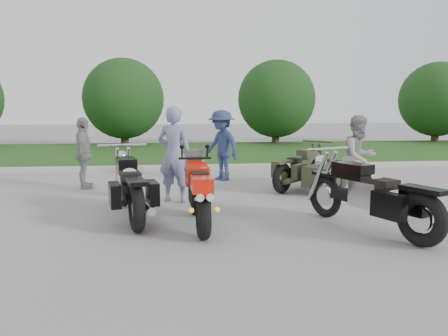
{
  "coord_description": "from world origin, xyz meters",
  "views": [
    {
      "loc": [
        -0.7,
        -6.7,
        1.86
      ],
      "look_at": [
        0.13,
        0.75,
        0.8
      ],
      "focal_mm": 35.0,
      "sensor_mm": 36.0,
      "label": 1
    }
  ],
  "objects": [
    {
      "name": "ground",
      "position": [
        0.0,
        0.0,
        0.0
      ],
      "size": [
        80.0,
        80.0,
        0.0
      ],
      "primitive_type": "plane",
      "color": "#9B9A95",
      "rests_on": "ground"
    },
    {
      "name": "curb",
      "position": [
        0.0,
        6.0,
        0.07
      ],
      "size": [
        60.0,
        0.3,
        0.15
      ],
      "primitive_type": "cube",
      "color": "#B3B0A8",
      "rests_on": "ground"
    },
    {
      "name": "grass_strip",
      "position": [
        0.0,
        10.15,
        0.07
      ],
      "size": [
        60.0,
        8.0,
        0.14
      ],
      "primitive_type": "cube",
      "color": "#315A1F",
      "rests_on": "ground"
    },
    {
      "name": "tree_mid_left",
      "position": [
        -3.0,
        13.5,
        2.19
      ],
      "size": [
        3.6,
        3.6,
        4.0
      ],
      "color": "#3F2B1C",
      "rests_on": "ground"
    },
    {
      "name": "tree_mid_right",
      "position": [
        4.0,
        13.5,
        2.19
      ],
      "size": [
        3.6,
        3.6,
        4.0
      ],
      "color": "#3F2B1C",
      "rests_on": "ground"
    },
    {
      "name": "tree_far_right",
      "position": [
        12.0,
        13.5,
        2.19
      ],
      "size": [
        3.6,
        3.6,
        4.0
      ],
      "color": "#3F2B1C",
      "rests_on": "ground"
    },
    {
      "name": "sportbike_red",
      "position": [
        -0.36,
        -0.11,
        0.56
      ],
      "size": [
        0.37,
        2.01,
        0.96
      ],
      "rotation": [
        0.0,
        0.0,
        0.04
      ],
      "color": "black",
      "rests_on": "ground"
    },
    {
      "name": "cruiser_left",
      "position": [
        -1.45,
        0.49,
        0.5
      ],
      "size": [
        0.8,
        2.52,
        0.98
      ],
      "rotation": [
        0.0,
        0.0,
        0.22
      ],
      "color": "black",
      "rests_on": "ground"
    },
    {
      "name": "cruiser_right",
      "position": [
        2.21,
        -0.65,
        0.5
      ],
      "size": [
        1.21,
        2.42,
        0.99
      ],
      "rotation": [
        0.0,
        0.0,
        0.41
      ],
      "color": "black",
      "rests_on": "ground"
    },
    {
      "name": "cruiser_sidecar",
      "position": [
        2.35,
        2.57,
        0.41
      ],
      "size": [
        1.92,
        2.02,
        0.87
      ],
      "rotation": [
        0.0,
        0.0,
        -0.79
      ],
      "color": "black",
      "rests_on": "ground"
    },
    {
      "name": "person_stripe",
      "position": [
        -0.73,
        1.79,
        0.94
      ],
      "size": [
        0.8,
        0.67,
        1.88
      ],
      "primitive_type": "imported",
      "rotation": [
        0.0,
        0.0,
        2.75
      ],
      "color": "#7D7FAB",
      "rests_on": "ground"
    },
    {
      "name": "person_grey",
      "position": [
        2.97,
        1.66,
        0.84
      ],
      "size": [
        1.0,
        0.9,
        1.68
      ],
      "primitive_type": "imported",
      "rotation": [
        0.0,
        0.0,
        0.39
      ],
      "color": "gray",
      "rests_on": "ground"
    },
    {
      "name": "person_denim",
      "position": [
        0.45,
        4.2,
        0.89
      ],
      "size": [
        1.2,
        1.31,
        1.77
      ],
      "primitive_type": "imported",
      "rotation": [
        0.0,
        0.0,
        -0.94
      ],
      "color": "navy",
      "rests_on": "ground"
    },
    {
      "name": "person_back",
      "position": [
        -2.77,
        3.38,
        0.81
      ],
      "size": [
        0.49,
        0.98,
        1.62
      ],
      "primitive_type": "imported",
      "rotation": [
        0.0,
        0.0,
        1.67
      ],
      "color": "gray",
      "rests_on": "ground"
    }
  ]
}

